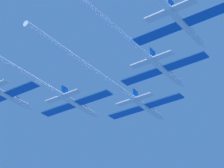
{
  "coord_description": "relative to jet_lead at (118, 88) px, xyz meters",
  "views": [
    {
      "loc": [
        40.13,
        -66.32,
        -39.75
      ],
      "look_at": [
        0.27,
        -10.46,
        -0.41
      ],
      "focal_mm": 74.87,
      "sensor_mm": 36.0,
      "label": 1
    }
  ],
  "objects": [
    {
      "name": "jet_left_wing",
      "position": [
        -9.56,
        -7.38,
        -0.09
      ],
      "size": [
        15.31,
        35.56,
        2.54
      ],
      "color": "silver"
    },
    {
      "name": "jet_lead",
      "position": [
        0.0,
        0.0,
        0.0
      ],
      "size": [
        15.31,
        38.29,
        2.54
      ],
      "color": "silver"
    },
    {
      "name": "jet_right_wing",
      "position": [
        9.15,
        -10.38,
        0.3
      ],
      "size": [
        15.31,
        41.25,
        2.54
      ],
      "color": "silver"
    }
  ]
}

